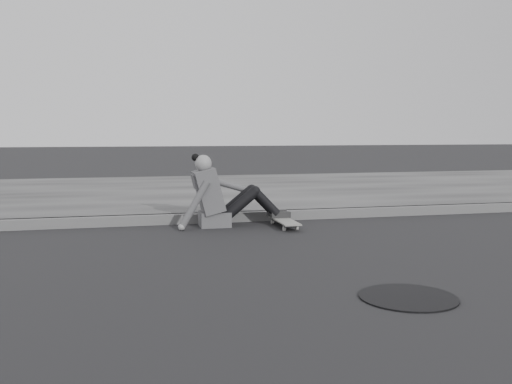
% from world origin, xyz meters
% --- Properties ---
extents(ground, '(80.00, 80.00, 0.00)m').
position_xyz_m(ground, '(0.00, 0.00, 0.00)').
color(ground, black).
rests_on(ground, ground).
extents(curb, '(24.00, 0.16, 0.12)m').
position_xyz_m(curb, '(0.00, 2.58, 0.06)').
color(curb, '#555555').
rests_on(curb, ground).
extents(sidewalk, '(24.00, 6.00, 0.12)m').
position_xyz_m(sidewalk, '(0.00, 5.60, 0.06)').
color(sidewalk, '#3E3E3E').
rests_on(sidewalk, ground).
extents(manhole, '(0.67, 0.67, 0.01)m').
position_xyz_m(manhole, '(1.27, -0.97, 0.01)').
color(manhole, black).
rests_on(manhole, ground).
extents(skateboard, '(0.20, 0.78, 0.09)m').
position_xyz_m(skateboard, '(1.26, 2.03, 0.07)').
color(skateboard, gray).
rests_on(skateboard, ground).
extents(seated_woman, '(1.38, 0.46, 0.88)m').
position_xyz_m(seated_woman, '(0.53, 2.28, 0.36)').
color(seated_woman, '#4A4A4D').
rests_on(seated_woman, ground).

